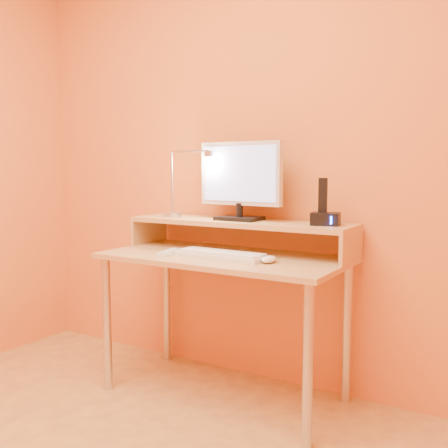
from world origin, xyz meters
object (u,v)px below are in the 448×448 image
Objects in this scene: phone_dock at (325,219)px; remote_control at (170,253)px; keyboard at (221,256)px; monitor_panel at (241,174)px; mouse at (269,259)px; lamp_base at (172,215)px.

remote_control is (-0.70, -0.28, -0.18)m from phone_dock.
phone_dock is 0.52m from keyboard.
monitor_panel is at bearing 166.36° from phone_dock.
mouse reaches higher than remote_control.
mouse is (-0.18, -0.23, -0.17)m from phone_dock.
keyboard is 0.27m from remote_control.
monitor_panel reaches higher than remote_control.
phone_dock reaches higher than mouse.
monitor_panel is 2.69× the size of remote_control.
keyboard is 0.25m from mouse.
phone_dock is 0.29× the size of keyboard.
mouse is 0.55× the size of remote_control.
lamp_base is 1.03× the size of mouse.
remote_control is at bearing -170.31° from phone_dock.
lamp_base reaches higher than keyboard.
lamp_base is 0.22× the size of keyboard.
remote_control is at bearing -55.82° from lamp_base.
keyboard is at bearing -78.82° from monitor_panel.
mouse is at bearing -36.25° from monitor_panel.
mouse is at bearing -140.24° from phone_dock.
phone_dock is (0.87, 0.03, 0.02)m from lamp_base.
lamp_base is 0.35m from remote_control.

